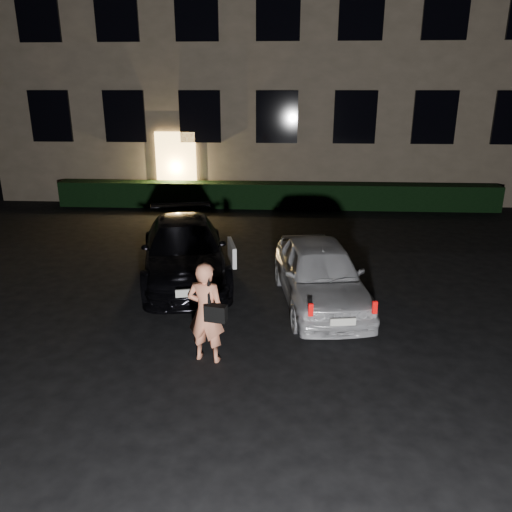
{
  "coord_description": "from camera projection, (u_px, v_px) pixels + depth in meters",
  "views": [
    {
      "loc": [
        0.35,
        -6.4,
        3.93
      ],
      "look_at": [
        -0.16,
        2.0,
        1.09
      ],
      "focal_mm": 35.0,
      "sensor_mm": 36.0,
      "label": 1
    }
  ],
  "objects": [
    {
      "name": "ground",
      "position": [
        258.0,
        369.0,
        7.33
      ],
      "size": [
        80.0,
        80.0,
        0.0
      ],
      "primitive_type": "plane",
      "color": "black",
      "rests_on": "ground"
    },
    {
      "name": "building",
      "position": [
        280.0,
        32.0,
        19.59
      ],
      "size": [
        20.0,
        8.11,
        12.0
      ],
      "color": "#6C5F4D",
      "rests_on": "ground"
    },
    {
      "name": "hedge",
      "position": [
        276.0,
        195.0,
        17.13
      ],
      "size": [
        15.0,
        0.7,
        0.85
      ],
      "primitive_type": "cube",
      "color": "black",
      "rests_on": "ground"
    },
    {
      "name": "sedan",
      "position": [
        184.0,
        250.0,
        10.72
      ],
      "size": [
        2.68,
        4.58,
        1.25
      ],
      "rotation": [
        0.0,
        0.0,
        0.23
      ],
      "color": "black",
      "rests_on": "ground"
    },
    {
      "name": "hatch",
      "position": [
        320.0,
        273.0,
        9.4
      ],
      "size": [
        1.96,
        3.76,
        1.22
      ],
      "rotation": [
        0.0,
        0.0,
        0.15
      ],
      "color": "silver",
      "rests_on": "ground"
    },
    {
      "name": "man",
      "position": [
        206.0,
        312.0,
        7.36
      ],
      "size": [
        0.66,
        0.49,
        1.57
      ],
      "rotation": [
        0.0,
        0.0,
        2.93
      ],
      "color": "#EB8A64",
      "rests_on": "ground"
    }
  ]
}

